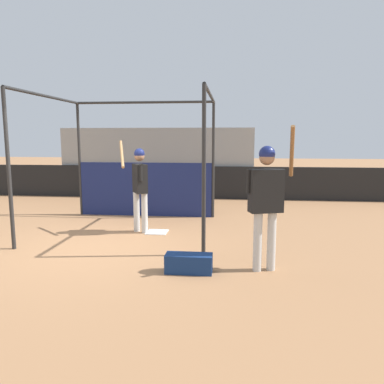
{
  "coord_description": "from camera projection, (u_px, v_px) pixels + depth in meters",
  "views": [
    {
      "loc": [
        2.54,
        -6.48,
        2.0
      ],
      "look_at": [
        1.84,
        0.09,
        1.03
      ],
      "focal_mm": 35.0,
      "sensor_mm": 36.0,
      "label": 1
    }
  ],
  "objects": [
    {
      "name": "home_plate",
      "position": [
        157.0,
        232.0,
        7.94
      ],
      "size": [
        0.44,
        0.44,
        0.02
      ],
      "color": "white",
      "rests_on": "ground"
    },
    {
      "name": "batting_cage",
      "position": [
        140.0,
        170.0,
        8.93
      ],
      "size": [
        3.51,
        3.17,
        2.89
      ],
      "color": "#282828",
      "rests_on": "ground"
    },
    {
      "name": "outfield_wall",
      "position": [
        155.0,
        182.0,
        12.47
      ],
      "size": [
        24.0,
        0.12,
        1.06
      ],
      "color": "black",
      "rests_on": "ground"
    },
    {
      "name": "player_batter",
      "position": [
        139.0,
        182.0,
        7.83
      ],
      "size": [
        0.75,
        0.74,
        1.93
      ],
      "rotation": [
        0.0,
        0.0,
        2.08
      ],
      "color": "silver",
      "rests_on": "ground"
    },
    {
      "name": "player_waiting",
      "position": [
        267.0,
        195.0,
        5.52
      ],
      "size": [
        0.74,
        0.57,
        2.17
      ],
      "rotation": [
        0.0,
        0.0,
        0.29
      ],
      "color": "silver",
      "rests_on": "ground"
    },
    {
      "name": "ground_plane",
      "position": [
        93.0,
        246.0,
        6.93
      ],
      "size": [
        60.0,
        60.0,
        0.0
      ],
      "primitive_type": "plane",
      "color": "#A8754C"
    },
    {
      "name": "bleacher_section",
      "position": [
        162.0,
        160.0,
        13.61
      ],
      "size": [
        6.5,
        2.4,
        2.34
      ],
      "color": "#9E9E99",
      "rests_on": "ground"
    },
    {
      "name": "equipment_bag",
      "position": [
        189.0,
        263.0,
        5.57
      ],
      "size": [
        0.7,
        0.28,
        0.28
      ],
      "color": "navy",
      "rests_on": "ground"
    }
  ]
}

